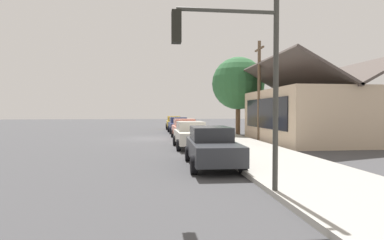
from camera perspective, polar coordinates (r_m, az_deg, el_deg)
name	(u,v)px	position (r m, az deg, el deg)	size (l,w,h in m)	color
ground_plane	(150,139)	(24.96, -7.84, -3.48)	(120.00, 120.00, 0.00)	#424244
sidewalk_curb	(218,137)	(25.46, 4.88, -3.19)	(60.00, 4.20, 0.16)	#A3A099
car_mustard	(174,123)	(37.60, -3.42, -0.48)	(4.34, 2.02, 1.59)	gold
car_navy	(178,125)	(31.31, -2.58, -0.92)	(4.52, 2.14, 1.59)	navy
car_coral	(185,129)	(24.84, -1.38, -1.60)	(4.52, 2.11, 1.59)	#EA8C75
car_ivory	(191,134)	(18.67, -0.19, -2.71)	(4.39, 2.08, 1.59)	silver
car_charcoal	(212,146)	(12.52, 3.71, -4.89)	(4.74, 2.11, 1.59)	#2D3035
storefront_building	(314,114)	(23.98, 21.91, 1.07)	(10.44, 7.86, 5.91)	#CCB293
shade_tree	(238,84)	(29.32, 8.63, 6.76)	(4.94, 4.94, 7.33)	brown
traffic_light_main	(236,63)	(8.03, 8.28, 10.56)	(0.37, 2.79, 5.20)	#383833
utility_pole_wooden	(259,89)	(23.58, 12.44, 5.75)	(1.80, 0.24, 7.50)	brown
fire_hydrant_red	(191,127)	(33.08, -0.28, -1.33)	(0.22, 0.22, 0.71)	red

